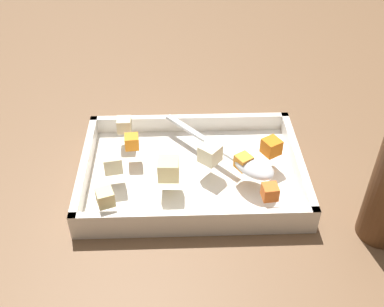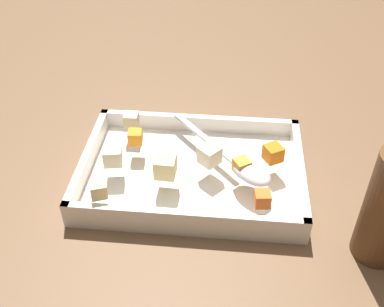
{
  "view_description": "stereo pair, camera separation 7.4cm",
  "coord_description": "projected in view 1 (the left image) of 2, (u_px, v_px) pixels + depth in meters",
  "views": [
    {
      "loc": [
        0.01,
        0.56,
        0.53
      ],
      "look_at": [
        -0.01,
        -0.01,
        0.05
      ],
      "focal_mm": 43.8,
      "sensor_mm": 36.0,
      "label": 1
    },
    {
      "loc": [
        -0.06,
        0.56,
        0.53
      ],
      "look_at": [
        -0.01,
        -0.01,
        0.05
      ],
      "focal_mm": 43.8,
      "sensor_mm": 36.0,
      "label": 2
    }
  ],
  "objects": [
    {
      "name": "potato_chunk_front_center",
      "position": [
        124.0,
        125.0,
        0.8
      ],
      "size": [
        0.02,
        0.02,
        0.02
      ],
      "primitive_type": "cube",
      "rotation": [
        0.0,
        0.0,
        3.15
      ],
      "color": "beige",
      "rests_on": "baking_dish"
    },
    {
      "name": "potato_chunk_mid_left",
      "position": [
        210.0,
        154.0,
        0.74
      ],
      "size": [
        0.04,
        0.04,
        0.03
      ],
      "primitive_type": "cube",
      "rotation": [
        0.0,
        0.0,
        5.56
      ],
      "color": "beige",
      "rests_on": "baking_dish"
    },
    {
      "name": "baking_dish",
      "position": [
        192.0,
        173.0,
        0.77
      ],
      "size": [
        0.36,
        0.25,
        0.04
      ],
      "color": "white",
      "rests_on": "ground_plane"
    },
    {
      "name": "carrot_chunk_far_left",
      "position": [
        132.0,
        142.0,
        0.77
      ],
      "size": [
        0.02,
        0.02,
        0.02
      ],
      "primitive_type": "cube",
      "rotation": [
        0.0,
        0.0,
        3.22
      ],
      "color": "orange",
      "rests_on": "baking_dish"
    },
    {
      "name": "potato_chunk_near_spoon",
      "position": [
        105.0,
        198.0,
        0.66
      ],
      "size": [
        0.03,
        0.03,
        0.02
      ],
      "primitive_type": "cube",
      "rotation": [
        0.0,
        0.0,
        1.92
      ],
      "color": "#E0CC89",
      "rests_on": "baking_dish"
    },
    {
      "name": "carrot_chunk_corner_sw",
      "position": [
        243.0,
        162.0,
        0.73
      ],
      "size": [
        0.03,
        0.03,
        0.02
      ],
      "primitive_type": "cube",
      "rotation": [
        0.0,
        0.0,
        2.14
      ],
      "color": "orange",
      "rests_on": "baking_dish"
    },
    {
      "name": "serving_spoon",
      "position": [
        247.0,
        163.0,
        0.73
      ],
      "size": [
        0.18,
        0.2,
        0.02
      ],
      "rotation": [
        0.0,
        0.0,
        5.44
      ],
      "color": "silver",
      "rests_on": "baking_dish"
    },
    {
      "name": "carrot_chunk_near_right",
      "position": [
        271.0,
        147.0,
        0.75
      ],
      "size": [
        0.04,
        0.04,
        0.03
      ],
      "primitive_type": "cube",
      "rotation": [
        0.0,
        0.0,
        0.53
      ],
      "color": "orange",
      "rests_on": "baking_dish"
    },
    {
      "name": "ground_plane",
      "position": [
        189.0,
        185.0,
        0.77
      ],
      "size": [
        4.0,
        4.0,
        0.0
      ],
      "primitive_type": "plane",
      "color": "brown"
    },
    {
      "name": "carrot_chunk_under_handle",
      "position": [
        270.0,
        192.0,
        0.67
      ],
      "size": [
        0.02,
        0.02,
        0.02
      ],
      "primitive_type": "cube",
      "rotation": [
        0.0,
        0.0,
        1.68
      ],
      "color": "orange",
      "rests_on": "baking_dish"
    },
    {
      "name": "potato_chunk_corner_se",
      "position": [
        169.0,
        169.0,
        0.71
      ],
      "size": [
        0.03,
        0.03,
        0.03
      ],
      "primitive_type": "cube",
      "rotation": [
        0.0,
        0.0,
        3.1
      ],
      "color": "#E0CC89",
      "rests_on": "baking_dish"
    },
    {
      "name": "potato_chunk_back_center",
      "position": [
        113.0,
        163.0,
        0.72
      ],
      "size": [
        0.03,
        0.03,
        0.03
      ],
      "primitive_type": "cube",
      "rotation": [
        0.0,
        0.0,
        1.74
      ],
      "color": "beige",
      "rests_on": "baking_dish"
    }
  ]
}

